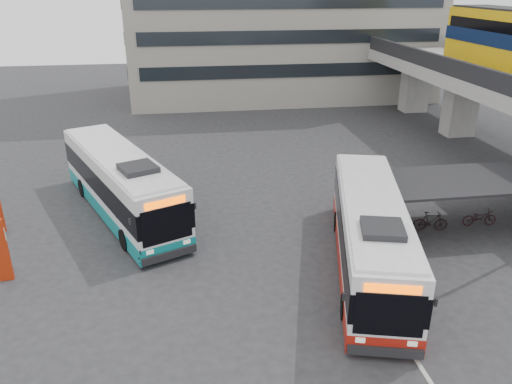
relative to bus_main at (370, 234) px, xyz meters
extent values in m
plane|color=#28282B|center=(-2.94, 0.00, -1.59)|extent=(120.00, 120.00, 0.00)
cube|color=gray|center=(14.06, 18.00, 0.71)|extent=(2.20, 1.60, 4.60)
cube|color=gray|center=(14.06, 26.00, 0.71)|extent=(2.20, 1.60, 4.60)
cube|color=black|center=(10.31, 12.00, 4.46)|extent=(0.35, 32.00, 1.10)
cylinder|color=#595B60|center=(0.76, 4.80, -0.39)|extent=(0.12, 0.12, 2.40)
cylinder|color=#595B60|center=(0.76, 1.20, -0.39)|extent=(0.12, 0.12, 2.40)
cube|color=black|center=(5.56, 3.00, 0.89)|extent=(10.00, 4.00, 0.12)
imported|color=black|center=(1.56, 3.00, -1.14)|extent=(1.71, 0.60, 0.90)
imported|color=black|center=(4.23, 3.00, -1.09)|extent=(1.66, 0.47, 1.00)
imported|color=black|center=(6.90, 3.00, -1.14)|extent=(1.71, 0.60, 0.90)
cube|color=beige|center=(-0.44, -6.00, -1.58)|extent=(0.15, 1.60, 0.01)
cube|color=beige|center=(-0.44, -3.00, -1.58)|extent=(0.15, 1.60, 0.01)
cube|color=beige|center=(-0.44, 0.00, -1.58)|extent=(0.15, 1.60, 0.01)
cube|color=white|center=(0.00, 0.02, 0.17)|extent=(5.34, 11.76, 2.64)
cube|color=maroon|center=(0.00, 0.02, -1.06)|extent=(5.39, 11.81, 0.72)
cube|color=black|center=(0.00, 0.02, 0.29)|extent=(5.40, 11.80, 1.10)
cube|color=#EB5000|center=(-1.48, -5.55, 1.15)|extent=(1.68, 0.52, 0.29)
cube|color=black|center=(-0.74, -2.77, 1.70)|extent=(1.82, 1.86, 0.27)
cylinder|color=black|center=(-2.05, -3.25, -1.11)|extent=(0.53, 1.00, 0.96)
cylinder|color=black|center=(1.94, 2.84, -1.11)|extent=(0.53, 1.00, 0.96)
cube|color=white|center=(-10.76, 7.14, 0.24)|extent=(7.17, 12.06, 2.76)
cube|color=#0D7579|center=(-10.76, 7.14, -1.03)|extent=(7.22, 12.11, 0.75)
cube|color=black|center=(-10.76, 7.14, 0.37)|extent=(7.23, 12.10, 1.15)
cube|color=#EB5000|center=(-8.34, 1.62, 1.27)|extent=(1.67, 0.79, 0.30)
cube|color=black|center=(-9.55, 4.38, 1.85)|extent=(2.05, 2.09, 0.28)
cylinder|color=black|center=(-10.31, 3.12, -1.08)|extent=(0.68, 1.04, 1.00)
cylinder|color=black|center=(-11.01, 10.71, -1.08)|extent=(0.68, 1.04, 1.00)
imported|color=black|center=(-9.41, 1.37, -0.70)|extent=(0.69, 0.77, 1.77)
cube|color=#A8260A|center=(-14.92, 1.29, -0.23)|extent=(0.56, 0.22, 2.72)
camera|label=1|loc=(-7.47, -17.45, 9.69)|focal=35.00mm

